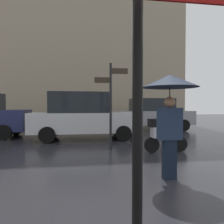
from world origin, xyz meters
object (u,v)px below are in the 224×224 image
Objects in this scene: parked_scooter at (165,134)px; street_signpost at (111,97)px; parked_car_distant at (154,114)px; pedestrian_with_umbrella at (170,94)px; parked_car_right at (84,116)px.

street_signpost is (-1.54, 0.69, 1.14)m from parked_scooter.
parked_car_distant is at bearing 77.61° from parked_scooter.
street_signpost reaches higher than pedestrian_with_umbrella.
parked_scooter is 6.18m from parked_car_distant.
parked_scooter is 0.32× the size of parked_car_distant.
street_signpost is (0.83, -2.25, 0.71)m from parked_car_right.
parked_scooter is (0.82, 2.25, -1.07)m from pedestrian_with_umbrella.
pedestrian_with_umbrella is at bearing -75.92° from parked_car_right.
parked_car_right is 1.62× the size of street_signpost.
parked_car_distant is at bearing 57.92° from street_signpost.
pedestrian_with_umbrella reaches higher than parked_car_distant.
pedestrian_with_umbrella is at bearing -106.10° from parked_scooter.
street_signpost is (-0.72, 2.93, 0.06)m from pedestrian_with_umbrella.
parked_scooter is 0.49× the size of street_signpost.
pedestrian_with_umbrella is at bearing 79.10° from parked_car_distant.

